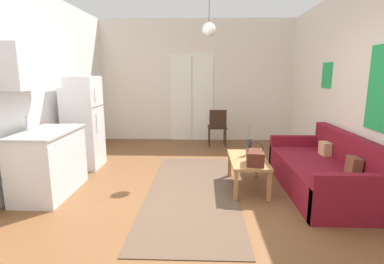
{
  "coord_description": "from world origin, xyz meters",
  "views": [
    {
      "loc": [
        0.18,
        -3.51,
        1.64
      ],
      "look_at": [
        0.02,
        0.85,
        0.77
      ],
      "focal_mm": 27.77,
      "sensor_mm": 36.0,
      "label": 1
    }
  ],
  "objects_px": {
    "bamboo_vase": "(249,147)",
    "handbag": "(255,157)",
    "couch": "(325,173)",
    "coffee_table": "(248,162)",
    "accent_chair": "(217,125)",
    "pendant_lamp_far": "(209,29)",
    "refrigerator": "(83,123)"
  },
  "relations": [
    {
      "from": "refrigerator",
      "to": "accent_chair",
      "type": "bearing_deg",
      "value": 33.72
    },
    {
      "from": "couch",
      "to": "refrigerator",
      "type": "distance_m",
      "value": 3.95
    },
    {
      "from": "couch",
      "to": "refrigerator",
      "type": "xyz_separation_m",
      "value": [
        -3.79,
        0.98,
        0.53
      ]
    },
    {
      "from": "couch",
      "to": "handbag",
      "type": "relative_size",
      "value": 5.9
    },
    {
      "from": "bamboo_vase",
      "to": "accent_chair",
      "type": "bearing_deg",
      "value": 98.65
    },
    {
      "from": "bamboo_vase",
      "to": "handbag",
      "type": "height_order",
      "value": "bamboo_vase"
    },
    {
      "from": "couch",
      "to": "pendant_lamp_far",
      "type": "distance_m",
      "value": 2.8
    },
    {
      "from": "couch",
      "to": "pendant_lamp_far",
      "type": "height_order",
      "value": "pendant_lamp_far"
    },
    {
      "from": "handbag",
      "to": "refrigerator",
      "type": "bearing_deg",
      "value": 157.06
    },
    {
      "from": "handbag",
      "to": "accent_chair",
      "type": "relative_size",
      "value": 0.42
    },
    {
      "from": "coffee_table",
      "to": "accent_chair",
      "type": "distance_m",
      "value": 2.53
    },
    {
      "from": "handbag",
      "to": "couch",
      "type": "bearing_deg",
      "value": 10.88
    },
    {
      "from": "pendant_lamp_far",
      "to": "couch",
      "type": "bearing_deg",
      "value": -31.05
    },
    {
      "from": "bamboo_vase",
      "to": "refrigerator",
      "type": "distance_m",
      "value": 2.86
    },
    {
      "from": "coffee_table",
      "to": "handbag",
      "type": "distance_m",
      "value": 0.32
    },
    {
      "from": "coffee_table",
      "to": "handbag",
      "type": "relative_size",
      "value": 2.86
    },
    {
      "from": "handbag",
      "to": "pendant_lamp_far",
      "type": "xyz_separation_m",
      "value": [
        -0.61,
        1.17,
        1.79
      ]
    },
    {
      "from": "handbag",
      "to": "accent_chair",
      "type": "xyz_separation_m",
      "value": [
        -0.37,
        2.78,
        -0.06
      ]
    },
    {
      "from": "couch",
      "to": "coffee_table",
      "type": "height_order",
      "value": "couch"
    },
    {
      "from": "coffee_table",
      "to": "bamboo_vase",
      "type": "height_order",
      "value": "bamboo_vase"
    },
    {
      "from": "couch",
      "to": "coffee_table",
      "type": "xyz_separation_m",
      "value": [
        -1.06,
        0.08,
        0.12
      ]
    },
    {
      "from": "bamboo_vase",
      "to": "handbag",
      "type": "bearing_deg",
      "value": -88.28
    },
    {
      "from": "coffee_table",
      "to": "accent_chair",
      "type": "xyz_separation_m",
      "value": [
        -0.32,
        2.5,
        0.09
      ]
    },
    {
      "from": "accent_chair",
      "to": "couch",
      "type": "bearing_deg",
      "value": 116.57
    },
    {
      "from": "accent_chair",
      "to": "bamboo_vase",
      "type": "bearing_deg",
      "value": 97.13
    },
    {
      "from": "pendant_lamp_far",
      "to": "handbag",
      "type": "bearing_deg",
      "value": -62.48
    },
    {
      "from": "refrigerator",
      "to": "accent_chair",
      "type": "height_order",
      "value": "refrigerator"
    },
    {
      "from": "coffee_table",
      "to": "refrigerator",
      "type": "height_order",
      "value": "refrigerator"
    },
    {
      "from": "handbag",
      "to": "accent_chair",
      "type": "bearing_deg",
      "value": 97.51
    },
    {
      "from": "couch",
      "to": "refrigerator",
      "type": "height_order",
      "value": "refrigerator"
    },
    {
      "from": "handbag",
      "to": "pendant_lamp_far",
      "type": "distance_m",
      "value": 2.23
    },
    {
      "from": "couch",
      "to": "handbag",
      "type": "xyz_separation_m",
      "value": [
        -1.01,
        -0.19,
        0.27
      ]
    }
  ]
}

